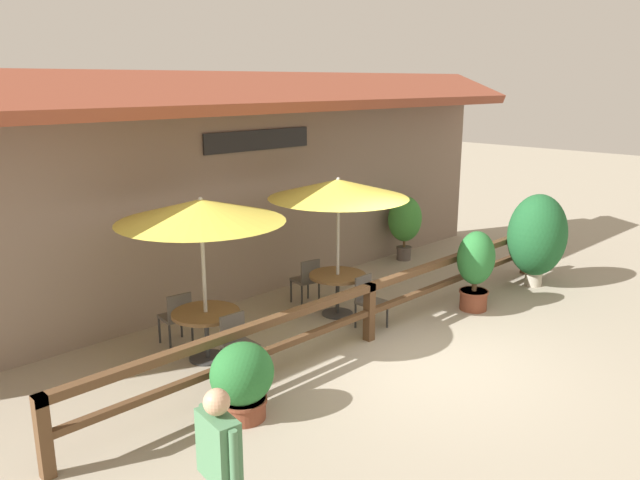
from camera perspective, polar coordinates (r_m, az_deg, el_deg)
The scene contains 16 objects.
ground_plane at distance 9.63m, azimuth 9.27°, elevation -10.77°, with size 60.00×60.00×0.00m, color #9E937F.
building_facade at distance 11.76m, azimuth -6.64°, elevation 4.99°, with size 14.28×1.49×4.23m.
patio_railing at distance 9.97m, azimuth 4.55°, elevation -5.42°, with size 10.40×0.14×0.95m.
patio_umbrella_near at distance 8.99m, azimuth -10.85°, elevation 2.65°, with size 2.42×2.42×2.47m.
dining_table_near at distance 9.47m, azimuth -10.37°, elevation -7.30°, with size 1.01×1.01×0.75m.
chair_near_streetside at distance 8.95m, azimuth -7.52°, elevation -9.21°, with size 0.44×0.44×0.88m.
chair_near_wallside at distance 10.07m, azimuth -12.98°, elevation -6.73°, with size 0.46×0.46×0.88m.
patio_umbrella_middle at distance 10.64m, azimuth 1.68°, elevation 4.70°, with size 2.42×2.42×2.47m.
dining_table_middle at distance 11.04m, azimuth 1.62°, elevation -3.88°, with size 1.01×1.01×0.75m.
chair_middle_streetside at distance 10.56m, azimuth 4.48°, elevation -5.38°, with size 0.43×0.43×0.88m.
chair_middle_wallside at distance 11.58m, azimuth -1.22°, elevation -3.55°, with size 0.49×0.49×0.88m.
potted_plant_small_flowering at distance 13.25m, azimuth 19.24°, elevation 0.37°, with size 1.26×1.14×1.88m.
potted_plant_entrance_palm at distance 7.86m, azimuth -7.12°, elevation -12.54°, with size 0.82×0.73×0.98m.
potted_plant_corner_fern at distance 11.56m, azimuth 14.04°, elevation -2.25°, with size 0.73×0.65×1.47m.
potted_plant_tall_tropical at distance 14.49m, azimuth 7.77°, elevation 1.75°, with size 0.82×0.74×1.50m.
pedestrian at distance 5.53m, azimuth -9.22°, elevation -18.74°, with size 0.26×0.58×1.65m.
Camera 1 is at (-7.12, -5.06, 4.06)m, focal length 35.00 mm.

